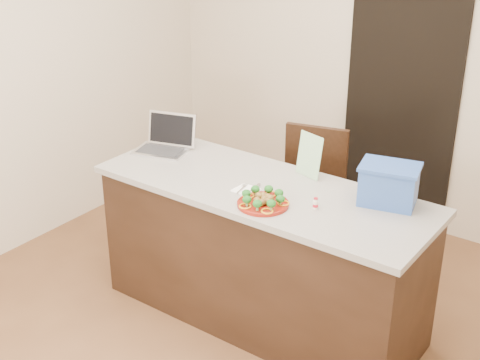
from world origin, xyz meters
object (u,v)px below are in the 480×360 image
Objects in this scene: plate at (263,204)px; laptop at (166,140)px; island at (262,254)px; blue_box at (389,184)px; chair at (307,189)px; napkin at (246,190)px; yogurt_bottle at (316,204)px.

plate is 1.03m from laptop.
island is 0.92m from blue_box.
chair is at bearing 100.06° from island.
napkin is 0.35× the size of blue_box.
laptop is 0.39× the size of chair.
laptop is at bearing 162.83° from plate.
napkin is at bearing -30.78° from laptop.
chair reaches higher than plate.
yogurt_bottle reaches higher than plate.
chair is (0.71, 0.65, -0.41)m from laptop.
yogurt_bottle is 0.07× the size of chair.
laptop is 1.05m from chair.
island is at bearing 124.04° from plate.
chair is (-0.08, 0.86, -0.35)m from napkin.
plate is at bearing -88.54° from chair.
laptop reaches higher than plate.
napkin reaches higher than island.
chair is (-0.13, 0.76, 0.11)m from island.
plate is 1.06m from chair.
island is 5.58× the size of blue_box.
laptop is at bearing -151.79° from chair.
chair is (-0.82, 0.53, -0.46)m from blue_box.
island is 2.04× the size of chair.
chair is at bearing 133.17° from blue_box.
plate is at bearing -55.96° from island.
blue_box is at bearing 45.18° from yogurt_bottle.
laptop is at bearing 170.81° from blue_box.
napkin is at bearing -98.80° from chair.
blue_box reaches higher than island.
island is 0.47m from napkin.
plate reaches higher than napkin.
yogurt_bottle is (0.39, -0.07, 0.49)m from island.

